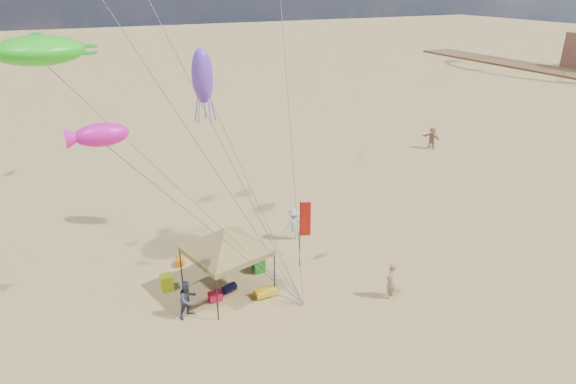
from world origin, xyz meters
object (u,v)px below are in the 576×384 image
object	(u,v)px
person_near_a	(391,280)
person_near_b	(188,299)
chair_yellow	(167,283)
beach_cart	(265,292)
cooler_blue	(260,248)
person_far_c	(432,138)
person_near_c	(294,224)
feather_flag	(304,223)
chair_green	(258,264)
cooler_red	(215,296)
canopy_tent	(225,231)

from	to	relation	value
person_near_a	person_near_b	bearing A→B (deg)	-49.42
chair_yellow	beach_cart	world-z (taller)	chair_yellow
cooler_blue	person_near_a	world-z (taller)	person_near_a
person_far_c	chair_yellow	bearing A→B (deg)	-82.62
cooler_blue	person_near_c	bearing A→B (deg)	12.42
person_near_a	person_far_c	world-z (taller)	person_far_c
feather_flag	person_near_b	size ratio (longest dim) A/B	2.07
chair_yellow	person_near_a	size ratio (longest dim) A/B	0.43
chair_green	cooler_red	bearing A→B (deg)	-152.52
chair_yellow	feather_flag	bearing A→B (deg)	-7.12
feather_flag	chair_yellow	distance (m)	6.49
chair_green	person_far_c	xyz separation A→B (m)	(19.18, 10.79, 0.50)
chair_yellow	person_near_b	bearing A→B (deg)	-80.62
beach_cart	canopy_tent	bearing A→B (deg)	142.04
canopy_tent	person_far_c	size ratio (longest dim) A/B	3.25
person_near_a	person_near_c	distance (m)	6.46
person_near_b	person_far_c	size ratio (longest dim) A/B	0.94
person_near_c	person_far_c	size ratio (longest dim) A/B	0.99
cooler_blue	person_near_a	bearing A→B (deg)	-59.41
feather_flag	cooler_red	size ratio (longest dim) A/B	6.11
canopy_tent	beach_cart	bearing A→B (deg)	-37.96
beach_cart	person_near_a	world-z (taller)	person_near_a
canopy_tent	person_near_b	xyz separation A→B (m)	(-1.98, -0.96, -2.12)
cooler_red	cooler_blue	distance (m)	4.34
beach_cart	person_far_c	xyz separation A→B (m)	(19.65, 12.70, 0.65)
canopy_tent	person_near_c	bearing A→B (deg)	33.21
canopy_tent	person_near_b	bearing A→B (deg)	-154.07
canopy_tent	cooler_blue	bearing A→B (deg)	45.43
chair_yellow	beach_cart	bearing A→B (deg)	-31.76
cooler_blue	cooler_red	bearing A→B (deg)	-137.74
canopy_tent	chair_yellow	distance (m)	3.69
feather_flag	person_near_a	world-z (taller)	feather_flag
cooler_blue	person_far_c	size ratio (longest dim) A/B	0.32
person_far_c	cooler_blue	bearing A→B (deg)	-80.38
feather_flag	cooler_red	distance (m)	5.04
chair_yellow	person_near_c	distance (m)	7.15
chair_green	person_far_c	world-z (taller)	person_far_c
feather_flag	beach_cart	distance (m)	3.55
beach_cart	person_near_a	distance (m)	5.24
person_near_b	person_near_c	distance (m)	7.65
feather_flag	cooler_blue	world-z (taller)	feather_flag
cooler_red	beach_cart	size ratio (longest dim) A/B	0.60
beach_cart	person_near_b	world-z (taller)	person_near_b
cooler_blue	chair_yellow	world-z (taller)	chair_yellow
chair_yellow	person_far_c	size ratio (longest dim) A/B	0.41
chair_yellow	beach_cart	size ratio (longest dim) A/B	0.78
beach_cart	person_near_b	xyz separation A→B (m)	(-3.27, 0.04, 0.60)
chair_green	canopy_tent	bearing A→B (deg)	-152.82
canopy_tent	cooler_blue	distance (m)	4.48
canopy_tent	feather_flag	world-z (taller)	canopy_tent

